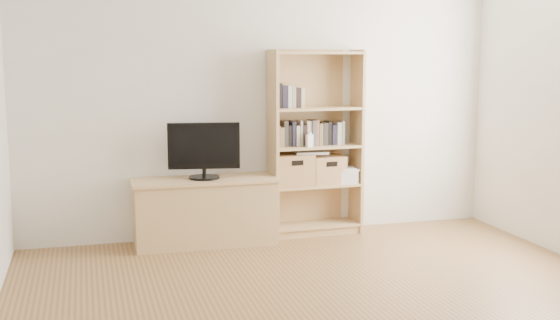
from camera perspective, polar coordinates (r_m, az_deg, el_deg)
name	(u,v)px	position (r m, az deg, el deg)	size (l,w,h in m)	color
back_wall	(264,97)	(6.54, -1.34, 5.18)	(4.50, 0.02, 2.60)	white
tv_stand	(205,213)	(6.33, -6.12, -4.27)	(1.25, 0.47, 0.57)	tan
bookshelf	(316,143)	(6.56, 2.91, 1.38)	(0.87, 0.31, 1.73)	tan
television	(204,151)	(6.23, -6.21, 0.76)	(0.63, 0.05, 0.50)	black
books_row_mid	(315,133)	(6.57, 2.86, 2.24)	(0.86, 0.17, 0.23)	brown
books_row_upper	(296,97)	(6.48, 1.28, 5.13)	(0.36, 0.13, 0.19)	brown
baby_monitor	(310,141)	(6.44, 2.41, 1.58)	(0.06, 0.04, 0.12)	white
basket_left	(292,170)	(6.52, 1.01, -0.79)	(0.35, 0.29, 0.29)	#AB804D
basket_right	(326,169)	(6.64, 3.76, -0.77)	(0.32, 0.26, 0.26)	#AB804D
laptop	(311,152)	(6.55, 2.55, 0.64)	(0.30, 0.21, 0.02)	silver
magazine_stack	(345,175)	(6.72, 5.29, -1.26)	(0.19, 0.27, 0.12)	silver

